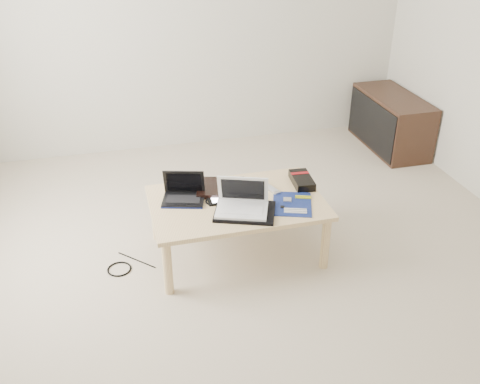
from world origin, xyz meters
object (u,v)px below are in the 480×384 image
object	(u,v)px
media_cabinet	(390,122)
netbook	(184,194)
white_laptop	(242,203)
gpu_box	(302,180)
coffee_table	(237,207)

from	to	relation	value
media_cabinet	netbook	bearing A→B (deg)	-150.65
white_laptop	gpu_box	bearing A→B (deg)	27.35
netbook	white_laptop	distance (m)	0.40
coffee_table	white_laptop	distance (m)	0.18
coffee_table	netbook	distance (m)	0.35
coffee_table	gpu_box	world-z (taller)	gpu_box
media_cabinet	gpu_box	bearing A→B (deg)	-138.10
coffee_table	media_cabinet	size ratio (longest dim) A/B	1.22
white_laptop	gpu_box	world-z (taller)	white_laptop
gpu_box	coffee_table	bearing A→B (deg)	-167.18
netbook	coffee_table	bearing A→B (deg)	-17.23
media_cabinet	netbook	size ratio (longest dim) A/B	2.96
netbook	white_laptop	xyz separation A→B (m)	(0.32, -0.24, 0.02)
coffee_table	white_laptop	bearing A→B (deg)	-91.02
netbook	white_laptop	size ratio (longest dim) A/B	0.83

